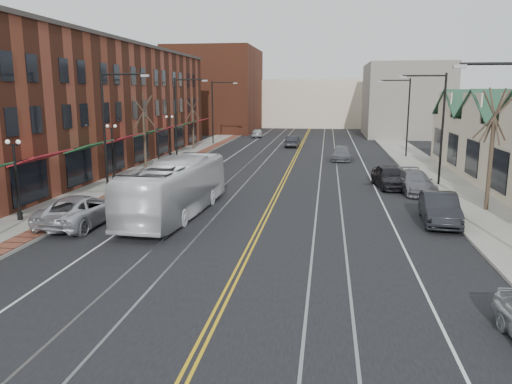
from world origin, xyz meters
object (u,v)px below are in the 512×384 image
(transit_bus, at_px, (175,188))
(parked_car_b, at_px, (440,209))
(parked_car_d, at_px, (390,177))
(parked_car_c, at_px, (414,182))
(parked_suv, at_px, (81,210))

(transit_bus, height_order, parked_car_b, transit_bus)
(parked_car_d, bearing_deg, parked_car_c, -54.38)
(parked_suv, height_order, parked_car_c, parked_suv)
(parked_car_b, bearing_deg, parked_car_d, 102.52)
(transit_bus, relative_size, parked_suv, 1.97)
(transit_bus, height_order, parked_car_d, transit_bus)
(parked_car_b, xyz_separation_m, parked_car_d, (-1.43, 9.81, 0.02))
(parked_car_b, relative_size, parked_car_d, 1.01)
(parked_car_d, bearing_deg, parked_car_b, -89.36)
(transit_bus, xyz_separation_m, parked_car_d, (12.82, 10.17, -0.74))
(parked_car_c, relative_size, parked_car_d, 1.06)
(transit_bus, distance_m, parked_car_c, 16.70)
(parked_car_d, bearing_deg, parked_suv, -151.00)
(parked_suv, distance_m, parked_car_b, 18.77)
(parked_car_d, bearing_deg, transit_bus, -149.22)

